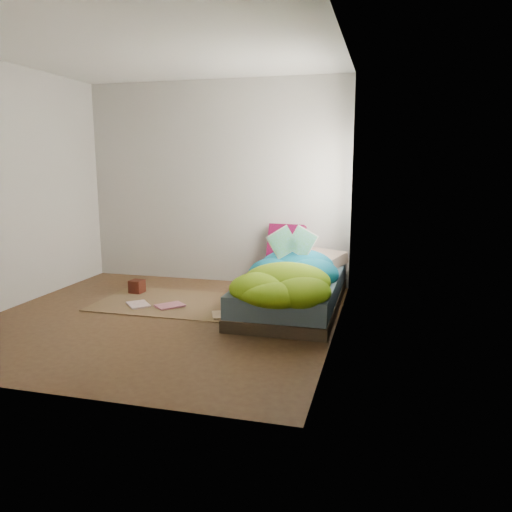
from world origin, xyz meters
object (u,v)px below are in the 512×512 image
Objects in this scene: open_book at (293,233)px; bed at (292,293)px; floor_book_b at (166,304)px; floor_book_a at (129,306)px; pillow_magenta at (286,243)px; wooden_box at (137,286)px.

bed is at bearing -96.72° from open_book.
open_book is 1.60m from floor_book_b.
bed is 0.65m from open_book.
bed is at bearing -27.61° from floor_book_a.
wooden_box is (-1.68, -0.79, -0.48)m from pillow_magenta.
floor_book_b is at bearing -35.70° from wooden_box.
open_book is 1.95m from floor_book_a.
pillow_magenta reaches higher than floor_book_a.
bed is 7.04× the size of floor_book_a.
wooden_box is (-1.91, 0.06, -0.73)m from open_book.
wooden_box is 0.54× the size of floor_book_a.
open_book is at bearing 105.56° from bed.
floor_book_b is (-1.35, -0.34, -0.79)m from open_book.
wooden_box is at bearing 66.90° from floor_book_a.
floor_book_a is (-1.47, -1.37, -0.55)m from pillow_magenta.
floor_book_a is at bearing -164.86° from bed.
open_book is (0.24, -0.86, 0.25)m from pillow_magenta.
floor_book_b is (0.56, -0.41, -0.06)m from wooden_box.
pillow_magenta is at bearing 25.33° from wooden_box.
pillow_magenta is at bearing 83.22° from open_book.
open_book is at bearing -25.86° from floor_book_a.
floor_book_a is 0.40m from floor_book_b.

